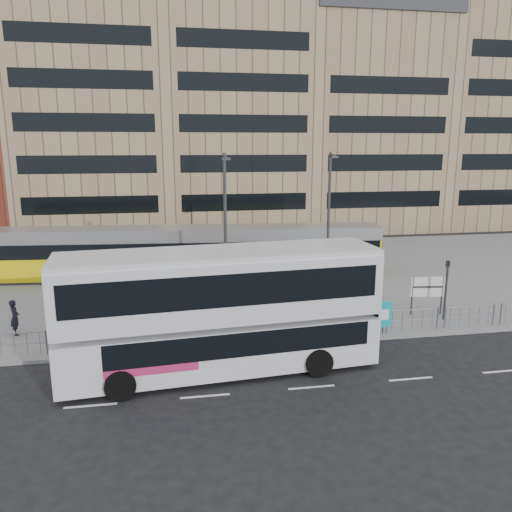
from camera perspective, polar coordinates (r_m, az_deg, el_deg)
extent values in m
plane|color=black|center=(22.66, -1.44, -10.58)|extent=(120.00, 120.00, 0.00)
cube|color=slate|center=(33.93, -4.40, -2.54)|extent=(64.00, 24.00, 0.15)
cube|color=gray|center=(22.68, -1.46, -10.36)|extent=(64.00, 0.25, 0.17)
cube|color=#988362|center=(55.10, -17.65, 14.21)|extent=(14.00, 16.00, 22.00)
cube|color=#38383D|center=(56.74, -18.52, 25.97)|extent=(14.40, 16.40, 1.20)
cube|color=#988362|center=(55.15, -2.60, 15.80)|extent=(14.00, 16.00, 24.00)
cube|color=#988362|center=(58.53, 11.57, 13.92)|extent=(14.00, 16.00, 21.00)
cube|color=#38383D|center=(59.87, 12.08, 24.59)|extent=(14.40, 16.40, 1.20)
cube|color=#988362|center=(64.91, 23.56, 13.88)|extent=(14.00, 16.00, 23.00)
cube|color=#38383D|center=(66.50, 24.56, 24.31)|extent=(14.40, 16.40, 1.20)
cylinder|color=gray|center=(23.03, 3.32, -7.00)|extent=(32.00, 0.05, 0.05)
cylinder|color=gray|center=(23.21, 3.31, -8.17)|extent=(32.00, 0.04, 0.04)
cube|color=white|center=(19.28, 3.40, -14.97)|extent=(62.00, 0.12, 0.01)
cube|color=silver|center=(20.25, -3.96, -9.90)|extent=(12.58, 3.88, 1.91)
cube|color=silver|center=(19.46, -4.06, -3.46)|extent=(12.58, 3.88, 2.36)
cube|color=silver|center=(19.16, -4.12, 0.10)|extent=(12.57, 3.77, 0.34)
cube|color=black|center=(20.18, -2.39, -8.58)|extent=(10.34, 3.74, 0.96)
cube|color=black|center=(19.40, -4.07, -2.82)|extent=(11.91, 3.87, 1.24)
cube|color=#C0265C|center=(20.00, -12.04, -10.64)|extent=(3.61, 3.17, 0.56)
cylinder|color=black|center=(20.15, 7.20, -12.01)|extent=(1.15, 0.43, 1.13)
cylinder|color=black|center=(22.62, 4.50, -9.12)|extent=(1.15, 0.43, 1.13)
cylinder|color=black|center=(18.93, -15.25, -14.08)|extent=(1.15, 0.43, 1.13)
cylinder|color=black|center=(21.54, -15.20, -10.70)|extent=(1.15, 0.43, 1.13)
cube|color=yellow|center=(34.16, -10.17, -0.78)|extent=(28.96, 5.39, 1.65)
cube|color=black|center=(33.92, -10.24, 1.08)|extent=(28.56, 5.39, 0.93)
cube|color=#A3A3A8|center=(33.76, -10.30, 2.54)|extent=(28.94, 5.17, 0.82)
cube|color=yellow|center=(35.38, 12.61, 0.69)|extent=(1.45, 2.42, 2.68)
cylinder|color=#2D2D30|center=(33.99, -10.22, 0.49)|extent=(2.67, 2.67, 3.09)
cube|color=#2D2D30|center=(34.65, 5.32, -1.67)|extent=(3.32, 2.87, 0.51)
cube|color=#2D2D30|center=(36.45, -24.79, -2.08)|extent=(3.32, 2.87, 0.51)
cylinder|color=#2D2D30|center=(27.48, 17.40, -4.37)|extent=(0.09, 0.09, 2.04)
cylinder|color=#2D2D30|center=(28.07, 20.46, -4.24)|extent=(0.09, 0.09, 2.04)
cube|color=white|center=(27.64, 19.02, -3.34)|extent=(1.77, 0.28, 1.06)
cylinder|color=#2D2D30|center=(24.63, 14.31, -7.64)|extent=(0.06, 0.06, 0.83)
cube|color=#0CA1AE|center=(24.46, 14.37, -6.50)|extent=(0.83, 0.15, 1.24)
cube|color=white|center=(24.43, 14.41, -6.53)|extent=(0.51, 0.07, 0.52)
imported|color=black|center=(26.13, -25.85, -6.33)|extent=(0.59, 0.72, 1.71)
cylinder|color=#2D2D30|center=(23.64, -12.87, -5.63)|extent=(0.12, 0.12, 3.00)
imported|color=#2D2D30|center=(23.33, -13.00, -3.06)|extent=(0.19, 0.22, 1.00)
cylinder|color=#2D2D30|center=(27.15, 20.86, -3.78)|extent=(0.12, 0.12, 3.00)
imported|color=#2D2D30|center=(26.87, 21.04, -1.53)|extent=(0.17, 0.21, 1.00)
cylinder|color=#2D2D30|center=(27.91, -3.53, 3.10)|extent=(0.18, 0.18, 8.34)
cylinder|color=#2D2D30|center=(27.14, -3.55, 11.25)|extent=(0.14, 0.90, 0.14)
cube|color=#2D2D30|center=(26.69, -3.44, 11.02)|extent=(0.45, 0.20, 0.12)
cylinder|color=#2D2D30|center=(32.98, 8.29, 4.44)|extent=(0.18, 0.18, 8.32)
cylinder|color=#2D2D30|center=(32.28, 8.74, 11.32)|extent=(0.14, 0.90, 0.14)
cube|color=#2D2D30|center=(31.86, 8.99, 11.11)|extent=(0.45, 0.20, 0.12)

